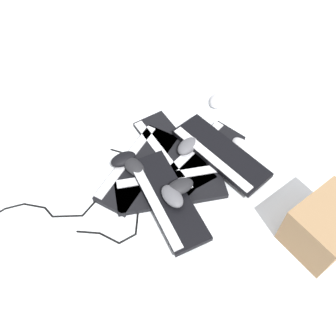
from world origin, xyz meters
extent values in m
plane|color=silver|center=(0.00, 0.00, 0.00)|extent=(3.20, 3.20, 0.00)
cube|color=black|center=(0.20, -0.02, 0.01)|extent=(0.43, 0.41, 0.02)
cube|color=silver|center=(0.16, 0.02, 0.03)|extent=(0.33, 0.31, 0.01)
cube|color=black|center=(0.08, 0.05, 0.01)|extent=(0.32, 0.46, 0.02)
cube|color=silver|center=(0.03, 0.03, 0.03)|extent=(0.21, 0.40, 0.01)
cube|color=black|center=(-0.07, -0.02, 0.01)|extent=(0.38, 0.44, 0.02)
cube|color=silver|center=(-0.12, 0.01, 0.03)|extent=(0.28, 0.36, 0.01)
cube|color=black|center=(0.05, -0.15, 0.01)|extent=(0.45, 0.18, 0.02)
cube|color=silver|center=(0.04, -0.09, 0.03)|extent=(0.42, 0.07, 0.01)
cube|color=black|center=(0.03, -0.21, 0.04)|extent=(0.28, 0.46, 0.02)
cube|color=#B2B5BA|center=(-0.02, -0.23, 0.06)|extent=(0.17, 0.41, 0.01)
cube|color=black|center=(0.28, -0.01, 0.04)|extent=(0.37, 0.45, 0.02)
cube|color=silver|center=(0.23, -0.04, 0.06)|extent=(0.27, 0.36, 0.01)
ellipsoid|color=black|center=(-0.13, 0.00, 0.05)|extent=(0.13, 0.10, 0.04)
ellipsoid|color=#4C4C51|center=(0.14, 0.04, 0.05)|extent=(0.12, 0.12, 0.04)
ellipsoid|color=#B7B7BC|center=(0.38, 0.03, 0.02)|extent=(0.11, 0.13, 0.04)
ellipsoid|color=black|center=(-0.09, -0.04, 0.05)|extent=(0.12, 0.13, 0.04)
ellipsoid|color=black|center=(0.08, -0.18, 0.08)|extent=(0.13, 0.10, 0.04)
ellipsoid|color=#B7B7BC|center=(0.33, 0.32, 0.02)|extent=(0.11, 0.13, 0.04)
ellipsoid|color=#4C4C51|center=(0.04, -0.22, 0.08)|extent=(0.11, 0.13, 0.04)
cylinder|color=black|center=(-0.27, -0.18, 0.00)|extent=(0.08, 0.09, 0.01)
cylinder|color=black|center=(-0.36, -0.21, 0.00)|extent=(0.12, 0.02, 0.01)
cylinder|color=black|center=(-0.44, -0.19, 0.00)|extent=(0.04, 0.05, 0.01)
cylinder|color=black|center=(-0.49, -0.15, 0.00)|extent=(0.09, 0.04, 0.01)
cylinder|color=black|center=(-0.57, -0.14, 0.00)|extent=(0.07, 0.02, 0.01)
sphere|color=black|center=(-0.24, -0.14, 0.00)|extent=(0.01, 0.01, 0.01)
sphere|color=black|center=(-0.31, -0.22, 0.00)|extent=(0.01, 0.01, 0.01)
sphere|color=black|center=(-0.42, -0.21, 0.00)|extent=(0.01, 0.01, 0.01)
sphere|color=black|center=(-0.45, -0.16, 0.00)|extent=(0.01, 0.01, 0.01)
sphere|color=black|center=(-0.53, -0.14, 0.00)|extent=(0.01, 0.01, 0.01)
sphere|color=black|center=(-0.61, -0.15, 0.00)|extent=(0.01, 0.01, 0.01)
cylinder|color=black|center=(-0.13, 0.07, 0.00)|extent=(0.11, 0.06, 0.01)
cylinder|color=black|center=(-0.06, 0.00, 0.00)|extent=(0.03, 0.10, 0.01)
cylinder|color=black|center=(-0.07, -0.09, 0.00)|extent=(0.05, 0.08, 0.01)
cylinder|color=black|center=(-0.09, -0.17, 0.00)|extent=(0.01, 0.09, 0.01)
cylinder|color=black|center=(-0.10, -0.27, 0.00)|extent=(0.03, 0.10, 0.01)
cylinder|color=black|center=(-0.14, -0.33, 0.00)|extent=(0.07, 0.04, 0.01)
cylinder|color=black|center=(-0.21, -0.32, 0.00)|extent=(0.08, 0.06, 0.01)
cylinder|color=black|center=(-0.28, -0.29, 0.00)|extent=(0.09, 0.03, 0.01)
sphere|color=black|center=(-0.18, 0.10, 0.00)|extent=(0.01, 0.01, 0.01)
sphere|color=black|center=(-0.08, 0.04, 0.00)|extent=(0.01, 0.01, 0.01)
sphere|color=black|center=(-0.05, -0.05, 0.00)|extent=(0.01, 0.01, 0.01)
sphere|color=black|center=(-0.09, -0.13, 0.00)|extent=(0.01, 0.01, 0.01)
sphere|color=black|center=(-0.09, -0.22, 0.00)|extent=(0.01, 0.01, 0.01)
sphere|color=black|center=(-0.11, -0.32, 0.00)|extent=(0.01, 0.01, 0.01)
sphere|color=black|center=(-0.17, -0.35, 0.00)|extent=(0.01, 0.01, 0.01)
sphere|color=black|center=(-0.24, -0.30, 0.00)|extent=(0.01, 0.01, 0.01)
sphere|color=black|center=(-0.32, -0.28, 0.00)|extent=(0.01, 0.01, 0.01)
cube|color=olive|center=(0.56, -0.42, 0.10)|extent=(0.31, 0.30, 0.19)
camera|label=1|loc=(-0.06, -0.94, 1.29)|focal=40.00mm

